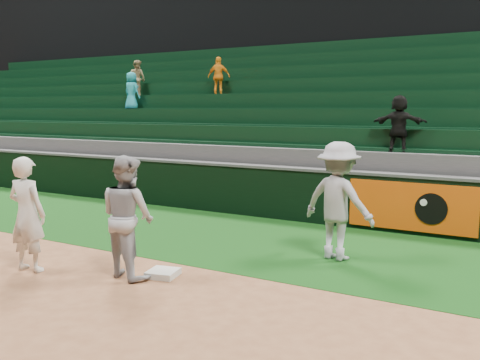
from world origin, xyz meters
name	(u,v)px	position (x,y,z in m)	size (l,w,h in m)	color
ground	(138,277)	(0.00, 0.00, 0.00)	(70.00, 70.00, 0.00)	brown
foul_grass	(236,237)	(0.00, 3.00, 0.00)	(36.00, 4.20, 0.01)	#0D340E
upper_deck	(413,27)	(0.00, 17.45, 6.00)	(40.00, 12.00, 12.00)	black
first_base	(163,273)	(0.31, 0.25, 0.05)	(0.44, 0.44, 0.10)	silver
first_baseman	(27,214)	(-1.75, -0.60, 0.93)	(0.68, 0.44, 1.86)	silver
baserunner	(128,216)	(-0.16, -0.01, 0.95)	(0.93, 0.72, 1.90)	#9B9DA5
base_coach	(338,201)	(2.31, 2.55, 1.03)	(1.32, 0.76, 2.04)	#9899A4
field_wall	(285,193)	(0.03, 5.20, 0.63)	(36.00, 0.45, 1.25)	black
stadium_seating	(340,140)	(-0.01, 8.97, 1.70)	(36.00, 5.95, 4.85)	#3E3E40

